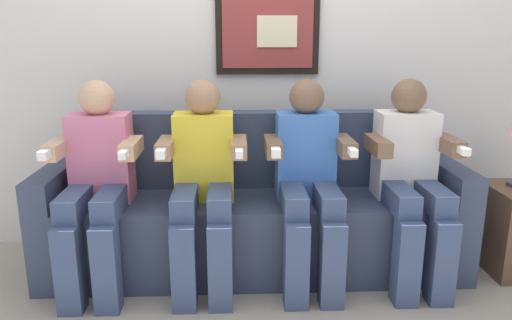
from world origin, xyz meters
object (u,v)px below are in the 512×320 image
(person_left_center, at_px, (203,177))
(person_right_center, at_px, (308,176))
(couch, at_px, (255,217))
(person_leftmost, at_px, (97,179))
(person_rightmost, at_px, (411,175))

(person_left_center, relative_size, person_right_center, 1.00)
(couch, bearing_deg, person_leftmost, -168.62)
(person_left_center, height_order, person_rightmost, same)
(person_right_center, distance_m, person_rightmost, 0.56)
(person_leftmost, bearing_deg, person_right_center, 0.00)
(person_left_center, xyz_separation_m, person_rightmost, (1.12, 0.00, -0.00))
(couch, height_order, person_right_center, person_right_center)
(person_leftmost, distance_m, person_rightmost, 1.68)
(person_leftmost, relative_size, person_left_center, 1.00)
(couch, distance_m, person_left_center, 0.44)
(person_left_center, xyz_separation_m, person_right_center, (0.56, 0.00, 0.00))
(person_leftmost, distance_m, person_left_center, 0.56)
(person_right_center, bearing_deg, person_leftmost, 180.00)
(person_left_center, height_order, person_right_center, same)
(couch, distance_m, person_rightmost, 0.90)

